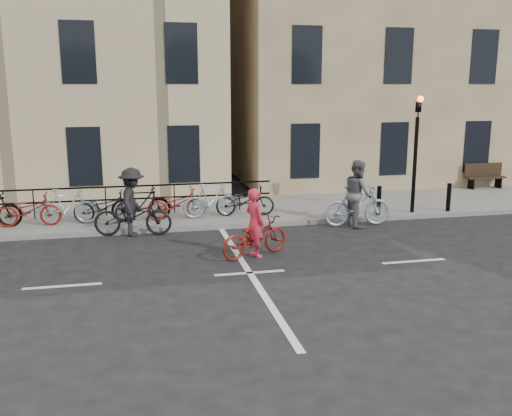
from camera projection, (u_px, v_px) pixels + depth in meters
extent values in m
plane|color=black|center=(250.00, 273.00, 12.74)|extent=(120.00, 120.00, 0.00)
cube|color=slate|center=(84.00, 218.00, 17.61)|extent=(46.00, 4.00, 0.15)
cube|color=#947A59|center=(385.00, 39.00, 25.73)|extent=(14.00, 10.00, 12.00)
cylinder|color=black|center=(415.00, 165.00, 17.84)|extent=(0.12, 0.12, 3.00)
imported|color=black|center=(418.00, 102.00, 17.43)|extent=(0.15, 0.18, 0.90)
sphere|color=#FF0C05|center=(421.00, 99.00, 17.29)|extent=(0.18, 0.18, 0.18)
cylinder|color=black|center=(379.00, 200.00, 17.72)|extent=(0.14, 0.14, 0.90)
cylinder|color=black|center=(449.00, 197.00, 18.22)|extent=(0.14, 0.14, 0.90)
cube|color=black|center=(471.00, 184.00, 22.15)|extent=(0.06, 0.38, 0.40)
cube|color=black|center=(498.00, 183.00, 22.40)|extent=(0.06, 0.38, 0.40)
cube|color=black|center=(485.00, 177.00, 22.23)|extent=(1.60, 0.40, 0.06)
cube|color=black|center=(483.00, 169.00, 22.34)|extent=(1.60, 0.06, 0.50)
cube|color=black|center=(106.00, 201.00, 17.55)|extent=(10.40, 0.04, 0.95)
imported|color=maroon|center=(29.00, 210.00, 16.25)|extent=(1.80, 0.63, 0.95)
imported|color=#829AAA|center=(67.00, 207.00, 16.46)|extent=(1.75, 0.49, 1.05)
imported|color=black|center=(105.00, 207.00, 16.69)|extent=(1.80, 0.63, 0.95)
imported|color=black|center=(141.00, 203.00, 16.90)|extent=(1.75, 0.49, 1.05)
imported|color=maroon|center=(177.00, 204.00, 17.13)|extent=(1.80, 0.63, 0.95)
imported|color=#829AAA|center=(211.00, 200.00, 17.34)|extent=(1.75, 0.49, 1.05)
imported|color=black|center=(245.00, 201.00, 17.57)|extent=(1.80, 0.63, 0.95)
imported|color=maroon|center=(255.00, 236.00, 13.91)|extent=(2.01, 1.40, 1.00)
imported|color=red|center=(255.00, 222.00, 13.84)|extent=(0.63, 0.73, 1.70)
imported|color=#829AAA|center=(357.00, 206.00, 16.87)|extent=(2.06, 0.61, 1.23)
imported|color=#5C5B61|center=(358.00, 193.00, 16.79)|extent=(0.76, 0.97, 1.98)
imported|color=black|center=(133.00, 216.00, 15.82)|extent=(2.22, 1.04, 1.12)
imported|color=black|center=(132.00, 202.00, 15.74)|extent=(0.87, 1.32, 1.90)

